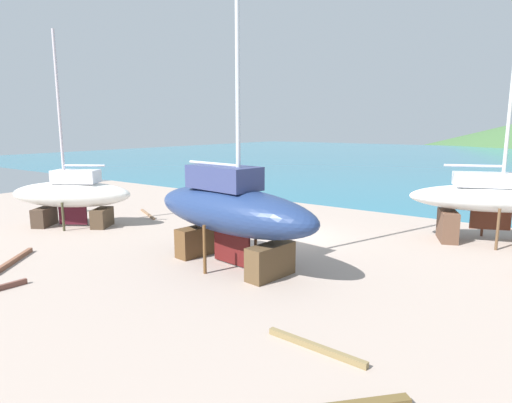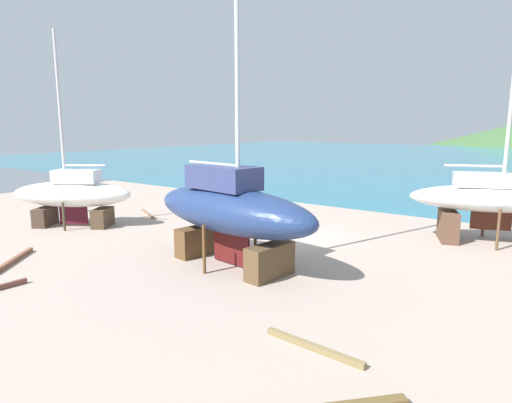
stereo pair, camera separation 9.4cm
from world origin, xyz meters
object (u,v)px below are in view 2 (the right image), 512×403
sailboat_large_starboard (492,200)px  barrel_rust_far (271,213)px  sailboat_small_center (73,194)px  sailboat_far_slipway (230,210)px  worker (82,197)px

sailboat_large_starboard → barrel_rust_far: bearing=165.7°
sailboat_small_center → sailboat_large_starboard: size_ratio=0.79×
barrel_rust_far → sailboat_small_center: bearing=-133.1°
sailboat_far_slipway → sailboat_small_center: bearing=-173.1°
sailboat_small_center → worker: sailboat_small_center is taller
barrel_rust_far → sailboat_large_starboard: bearing=7.3°
sailboat_far_slipway → worker: bearing=176.8°
worker → barrel_rust_far: size_ratio=2.02×
sailboat_small_center → barrel_rust_far: 10.66m
barrel_rust_far → worker: bearing=-153.7°
sailboat_small_center → worker: (-3.27, 2.54, -0.77)m
sailboat_small_center → worker: size_ratio=5.60×
sailboat_large_starboard → barrel_rust_far: (-10.87, -1.40, -1.63)m
sailboat_small_center → barrel_rust_far: bearing=-165.3°
sailboat_large_starboard → barrel_rust_far: size_ratio=14.38×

